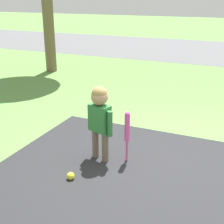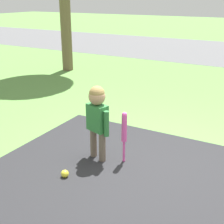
{
  "view_description": "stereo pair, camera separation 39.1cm",
  "coord_description": "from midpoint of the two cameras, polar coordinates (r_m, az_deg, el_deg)",
  "views": [
    {
      "loc": [
        0.85,
        -3.7,
        2.15
      ],
      "look_at": [
        -0.86,
        0.15,
        0.56
      ],
      "focal_mm": 50.0,
      "sensor_mm": 36.0,
      "label": 1
    },
    {
      "loc": [
        1.2,
        -3.52,
        2.15
      ],
      "look_at": [
        -0.86,
        0.15,
        0.56
      ],
      "focal_mm": 50.0,
      "sensor_mm": 36.0,
      "label": 2
    }
  ],
  "objects": [
    {
      "name": "ground_plane",
      "position": [
        4.32,
        11.79,
        -9.63
      ],
      "size": [
        60.0,
        60.0,
        0.0
      ],
      "primitive_type": "plane",
      "color": "#5B8C42"
    },
    {
      "name": "sports_ball",
      "position": [
        3.99,
        -5.81,
        -11.22
      ],
      "size": [
        0.1,
        0.1,
        0.1
      ],
      "color": "yellow",
      "rests_on": "ground"
    },
    {
      "name": "baseball_bat",
      "position": [
        4.13,
        4.96,
        -3.38
      ],
      "size": [
        0.07,
        0.07,
        0.73
      ],
      "color": "#E54CA5",
      "rests_on": "ground"
    },
    {
      "name": "child",
      "position": [
        4.12,
        -0.01,
        -0.19
      ],
      "size": [
        0.41,
        0.24,
        1.05
      ],
      "rotation": [
        0.0,
        0.0,
        -0.3
      ],
      "color": "#6B5B4C",
      "rests_on": "ground"
    }
  ]
}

